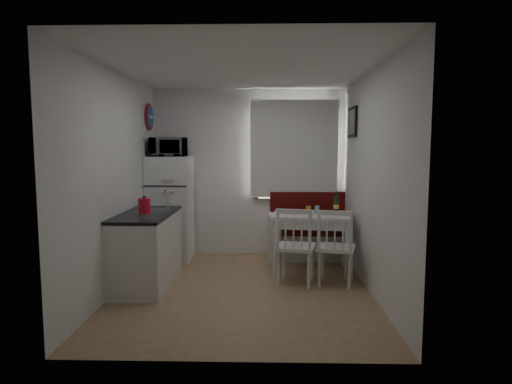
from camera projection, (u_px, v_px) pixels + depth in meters
floor at (243, 289)px, 5.14m from camera, size 3.00×3.50×0.02m
ceiling at (242, 68)px, 4.87m from camera, size 3.00×3.50×0.02m
wall_back at (249, 173)px, 6.74m from camera, size 3.00×0.02×2.60m
wall_front at (230, 200)px, 3.26m from camera, size 3.00×0.02×2.60m
wall_left at (116, 181)px, 5.04m from camera, size 0.02×3.50×2.60m
wall_right at (372, 182)px, 4.97m from camera, size 0.02×3.50×2.60m
window at (294, 152)px, 6.66m from camera, size 1.22×0.06×1.47m
curtain at (294, 149)px, 6.59m from camera, size 1.35×0.02×1.50m
kitchen_counter at (147, 249)px, 5.28m from camera, size 0.62×1.32×1.16m
wall_sign at (150, 117)px, 6.39m from camera, size 0.03×0.40×0.40m
picture_frame at (352, 122)px, 5.98m from camera, size 0.04×0.52×0.42m
bench at (314, 236)px, 6.58m from camera, size 1.41×0.54×1.01m
dining_table at (311, 220)px, 5.86m from camera, size 1.14×0.87×0.79m
chair_left at (297, 238)px, 5.21m from camera, size 0.54×0.52×0.52m
chair_right at (338, 239)px, 5.20m from camera, size 0.54×0.53×0.51m
fridge at (170, 208)px, 6.48m from camera, size 0.63×0.63×1.56m
microwave at (168, 147)px, 6.33m from camera, size 0.51×0.34×0.28m
kettle at (144, 206)px, 4.99m from camera, size 0.17×0.17×0.23m
wine_bottle at (336, 202)px, 5.92m from camera, size 0.08×0.08×0.30m
drinking_glass_orange at (308, 210)px, 5.79m from camera, size 0.07×0.07×0.11m
drinking_glass_blue at (317, 209)px, 5.89m from camera, size 0.06×0.06×0.11m
plate at (290, 213)px, 5.87m from camera, size 0.22×0.22×0.02m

